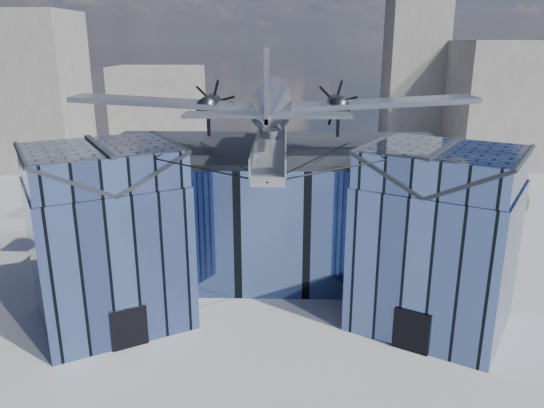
{
  "coord_description": "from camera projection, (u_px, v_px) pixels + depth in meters",
  "views": [
    {
      "loc": [
        0.88,
        -32.65,
        17.88
      ],
      "look_at": [
        0.0,
        2.0,
        7.2
      ],
      "focal_mm": 35.0,
      "sensor_mm": 36.0,
      "label": 1
    }
  ],
  "objects": [
    {
      "name": "tree_side_e",
      "position": [
        506.0,
        201.0,
        47.88
      ],
      "size": [
        4.8,
        4.8,
        5.93
      ],
      "rotation": [
        0.0,
        0.0,
        -0.32
      ],
      "color": "#392816",
      "rests_on": "ground"
    },
    {
      "name": "ground_plane",
      "position": [
        271.0,
        312.0,
        36.48
      ],
      "size": [
        120.0,
        120.0,
        0.0
      ],
      "primitive_type": "plane",
      "color": "gray"
    },
    {
      "name": "museum",
      "position": [
        273.0,
        210.0,
        40.41
      ],
      "size": [
        32.88,
        24.5,
        17.6
      ],
      "color": "#495F95",
      "rests_on": "ground"
    },
    {
      "name": "bg_towers",
      "position": [
        289.0,
        94.0,
        81.74
      ],
      "size": [
        77.0,
        24.5,
        26.0
      ],
      "color": "slate",
      "rests_on": "ground"
    }
  ]
}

